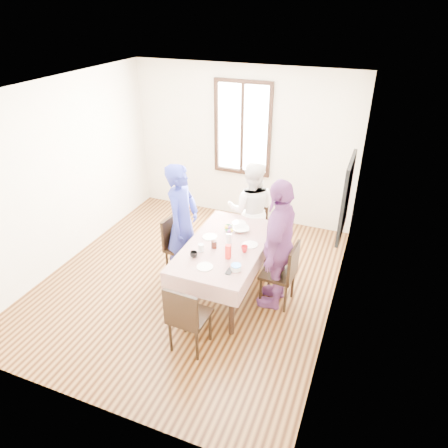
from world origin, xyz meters
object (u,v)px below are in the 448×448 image
at_px(chair_left, 183,248).
at_px(person_right, 279,245).
at_px(chair_right, 278,273).
at_px(person_left, 182,223).
at_px(chair_near, 190,316).
at_px(dining_table, 225,269).
at_px(chair_far, 251,227).
at_px(person_far, 251,209).

bearing_deg(chair_left, person_right, 92.88).
bearing_deg(chair_left, chair_right, 92.93).
height_order(person_left, person_right, person_right).
distance_m(chair_right, chair_near, 1.36).
distance_m(chair_left, person_right, 1.49).
bearing_deg(dining_table, person_right, 4.11).
height_order(chair_far, person_left, person_left).
bearing_deg(chair_far, chair_near, 90.03).
xyz_separation_m(chair_near, person_left, (-0.70, 1.26, 0.41)).
height_order(chair_right, person_right, person_right).
distance_m(dining_table, person_left, 0.87).
distance_m(chair_left, chair_near, 1.45).
relative_size(person_left, person_right, 0.97).
bearing_deg(person_far, chair_near, 77.53).
xyz_separation_m(chair_right, person_right, (-0.02, 0.00, 0.44)).
xyz_separation_m(chair_far, chair_near, (0.00, -2.22, 0.00)).
relative_size(person_far, person_right, 0.86).
distance_m(chair_far, chair_near, 2.22).
xyz_separation_m(dining_table, chair_near, (0.00, -1.11, 0.08)).
bearing_deg(chair_left, chair_near, 36.71).
height_order(chair_far, person_far, person_far).
bearing_deg(chair_near, person_left, 121.33).
height_order(dining_table, chair_left, chair_left).
relative_size(dining_table, chair_near, 1.77).
distance_m(chair_far, person_far, 0.31).
height_order(chair_left, person_right, person_right).
bearing_deg(person_left, dining_table, -102.87).
distance_m(chair_right, person_far, 1.30).
distance_m(person_left, person_far, 1.17).
height_order(chair_near, person_right, person_right).
bearing_deg(person_right, person_left, -94.52).
relative_size(chair_near, person_right, 0.51).
height_order(chair_right, person_left, person_left).
bearing_deg(chair_near, person_far, 92.21).
relative_size(chair_left, person_right, 0.51).
xyz_separation_m(chair_left, person_right, (1.42, -0.10, 0.44)).
relative_size(chair_right, person_far, 0.59).
xyz_separation_m(chair_left, chair_far, (0.72, 0.96, 0.00)).
xyz_separation_m(chair_far, person_far, (0.00, -0.02, 0.31)).
xyz_separation_m(person_left, person_right, (1.40, -0.10, 0.02)).
relative_size(chair_right, chair_near, 1.00).
bearing_deg(dining_table, chair_left, 168.16).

